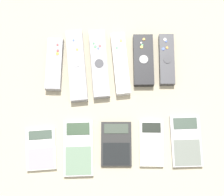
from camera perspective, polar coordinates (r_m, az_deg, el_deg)
name	(u,v)px	position (r m, az deg, el deg)	size (l,w,h in m)	color
ground_plane	(112,109)	(1.07, 0.06, -1.67)	(3.00, 3.00, 0.00)	#B2A88E
remote_0	(54,64)	(1.10, -8.76, 5.10)	(0.05, 0.16, 0.03)	gray
remote_1	(77,66)	(1.09, -5.40, 4.92)	(0.06, 0.21, 0.03)	gray
remote_2	(99,64)	(1.09, -1.96, 5.21)	(0.06, 0.20, 0.03)	gray
remote_3	(120,64)	(1.09, 1.29, 5.21)	(0.05, 0.19, 0.03)	silver
remote_4	(143,60)	(1.10, 4.80, 5.74)	(0.06, 0.15, 0.03)	black
remote_5	(167,60)	(1.11, 8.33, 5.81)	(0.05, 0.15, 0.02)	#333338
calculator_0	(41,149)	(1.07, -10.75, -7.66)	(0.09, 0.12, 0.01)	silver
calculator_1	(78,148)	(1.05, -5.13, -7.59)	(0.08, 0.16, 0.02)	#B2B2B7
calculator_2	(116,144)	(1.05, 0.65, -7.00)	(0.09, 0.13, 0.01)	black
calculator_3	(151,143)	(1.05, 6.02, -6.88)	(0.07, 0.13, 0.01)	silver
calculator_4	(186,141)	(1.07, 11.21, -6.44)	(0.08, 0.14, 0.01)	#B2B2B7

